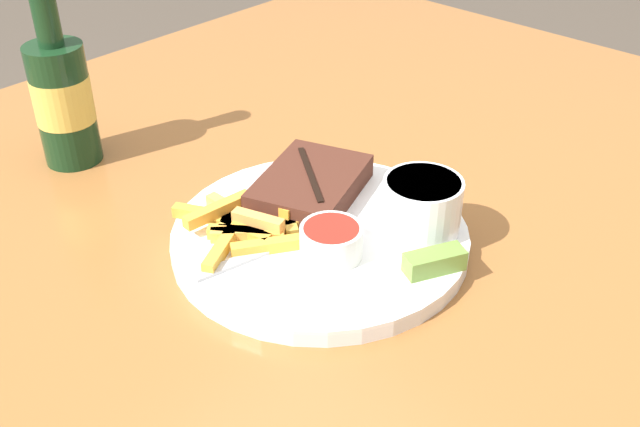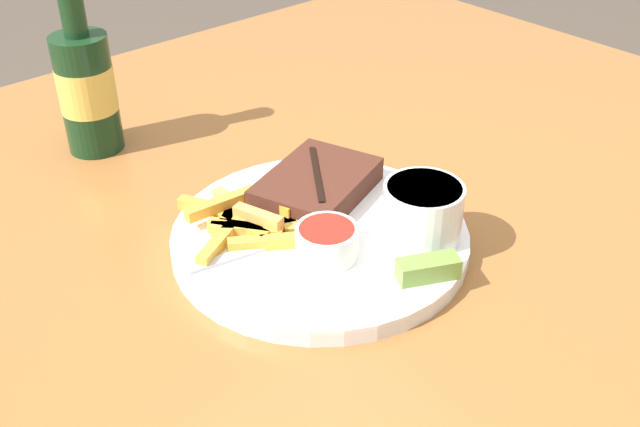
{
  "view_description": "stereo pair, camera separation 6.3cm",
  "coord_description": "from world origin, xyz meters",
  "views": [
    {
      "loc": [
        -0.45,
        -0.41,
        1.18
      ],
      "look_at": [
        0.0,
        0.0,
        0.78
      ],
      "focal_mm": 42.0,
      "sensor_mm": 36.0,
      "label": 1
    },
    {
      "loc": [
        -0.41,
        -0.46,
        1.18
      ],
      "look_at": [
        0.0,
        0.0,
        0.78
      ],
      "focal_mm": 42.0,
      "sensor_mm": 36.0,
      "label": 2
    }
  ],
  "objects": [
    {
      "name": "dining_table",
      "position": [
        0.0,
        0.0,
        0.67
      ],
      "size": [
        1.42,
        1.19,
        0.74
      ],
      "color": "#935B2D",
      "rests_on": "ground_plane"
    },
    {
      "name": "dinner_plate",
      "position": [
        0.0,
        0.0,
        0.75
      ],
      "size": [
        0.3,
        0.3,
        0.02
      ],
      "color": "white",
      "rests_on": "dining_table"
    },
    {
      "name": "steak_portion",
      "position": [
        0.04,
        0.05,
        0.77
      ],
      "size": [
        0.16,
        0.13,
        0.03
      ],
      "color": "#472319",
      "rests_on": "dinner_plate"
    },
    {
      "name": "fries_pile",
      "position": [
        -0.05,
        0.05,
        0.76
      ],
      "size": [
        0.15,
        0.14,
        0.02
      ],
      "color": "gold",
      "rests_on": "dinner_plate"
    },
    {
      "name": "coleslaw_cup",
      "position": [
        0.07,
        -0.07,
        0.79
      ],
      "size": [
        0.08,
        0.08,
        0.06
      ],
      "color": "white",
      "rests_on": "dinner_plate"
    },
    {
      "name": "dipping_sauce_cup",
      "position": [
        -0.02,
        -0.04,
        0.77
      ],
      "size": [
        0.06,
        0.06,
        0.03
      ],
      "color": "silver",
      "rests_on": "dinner_plate"
    },
    {
      "name": "pickle_spear",
      "position": [
        0.02,
        -0.12,
        0.77
      ],
      "size": [
        0.06,
        0.05,
        0.02
      ],
      "color": "olive",
      "rests_on": "dinner_plate"
    },
    {
      "name": "fork_utensil",
      "position": [
        -0.08,
        0.02,
        0.76
      ],
      "size": [
        0.13,
        0.04,
        0.0
      ],
      "rotation": [
        0.0,
        0.0,
        6.06
      ],
      "color": "#B7B7BC",
      "rests_on": "dinner_plate"
    },
    {
      "name": "knife_utensil",
      "position": [
        0.01,
        0.04,
        0.76
      ],
      "size": [
        0.06,
        0.16,
        0.01
      ],
      "rotation": [
        0.0,
        0.0,
        1.33
      ],
      "color": "#B7B7BC",
      "rests_on": "dinner_plate"
    },
    {
      "name": "beer_bottle",
      "position": [
        -0.07,
        0.34,
        0.82
      ],
      "size": [
        0.07,
        0.07,
        0.23
      ],
      "color": "#143319",
      "rests_on": "dining_table"
    }
  ]
}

